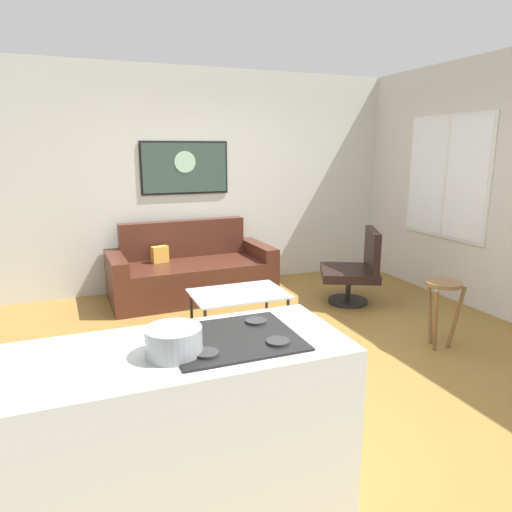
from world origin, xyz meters
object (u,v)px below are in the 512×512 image
couch (191,273)px  coffee_table (239,296)px  bar_stool (442,296)px  armchair (356,269)px  wall_painting (185,168)px  mixing_bowl (174,342)px

couch → coffee_table: bearing=-82.4°
couch → coffee_table: (0.17, -1.30, 0.08)m
bar_stool → couch: bearing=127.2°
couch → armchair: 2.01m
armchair → bar_stool: bearing=-89.3°
couch → wall_painting: (0.07, 0.45, 1.27)m
armchair → bar_stool: size_ratio=1.41×
coffee_table → wall_painting: (-0.10, 1.74, 1.19)m
armchair → bar_stool: armchair is taller
coffee_table → armchair: armchair is taller
armchair → wall_painting: 2.48m
bar_stool → wall_painting: size_ratio=0.56×
couch → armchair: couch is taller
bar_stool → armchair: bearing=90.7°
coffee_table → wall_painting: 2.11m
couch → coffee_table: size_ratio=2.15×
couch → wall_painting: 1.35m
couch → coffee_table: couch is taller
bar_stool → wall_painting: 3.44m
armchair → mixing_bowl: size_ratio=3.55×
coffee_table → armchair: bearing=11.7°
armchair → wall_painting: (-1.69, 1.42, 1.15)m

